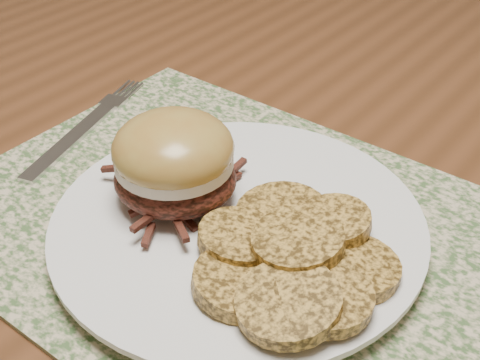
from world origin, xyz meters
name	(u,v)px	position (x,y,z in m)	size (l,w,h in m)	color
placemat	(237,229)	(-0.15, -0.26, 0.75)	(0.45, 0.33, 0.00)	#3E5B2E
dinner_plate	(238,228)	(-0.14, -0.26, 0.76)	(0.26, 0.26, 0.02)	white
pork_sandwich	(174,162)	(-0.20, -0.27, 0.80)	(0.11, 0.11, 0.07)	black
roasted_potatoes	(294,258)	(-0.08, -0.28, 0.78)	(0.16, 0.16, 0.03)	#C08E38
fork	(87,125)	(-0.35, -0.23, 0.76)	(0.07, 0.19, 0.00)	silver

